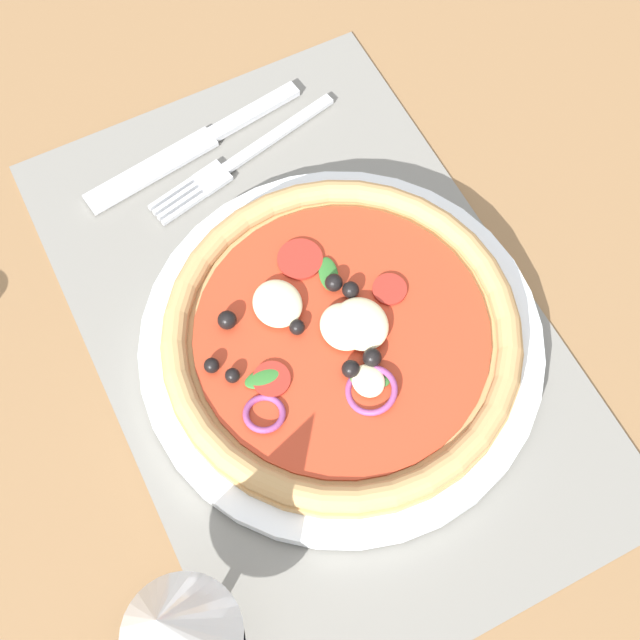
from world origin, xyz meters
TOP-DOWN VIEW (x-y plane):
  - ground_plane at (0.00, 0.00)cm, footprint 190.00×140.00cm
  - placemat at (0.00, 0.00)cm, footprint 48.34×31.63cm
  - plate at (-2.49, -0.84)cm, footprint 29.26×29.26cm
  - pizza at (-2.47, -0.80)cm, footprint 25.75×25.75cm
  - fork at (15.88, -0.78)cm, footprint 5.52×17.88cm
  - knife at (18.87, 1.68)cm, footprint 4.61×20.02cm
  - wine_glass at (-16.34, 16.86)cm, footprint 7.20×7.20cm

SIDE VIEW (x-z plane):
  - ground_plane at x=0.00cm, z-range -2.40..0.00cm
  - placemat at x=0.00cm, z-range 0.00..0.40cm
  - fork at x=15.88cm, z-range 0.40..0.84cm
  - knife at x=18.87cm, z-range 0.35..0.96cm
  - plate at x=-2.49cm, z-range 0.40..1.89cm
  - pizza at x=-2.47cm, z-range 1.64..4.30cm
  - wine_glass at x=-16.34cm, z-range 2.70..17.60cm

